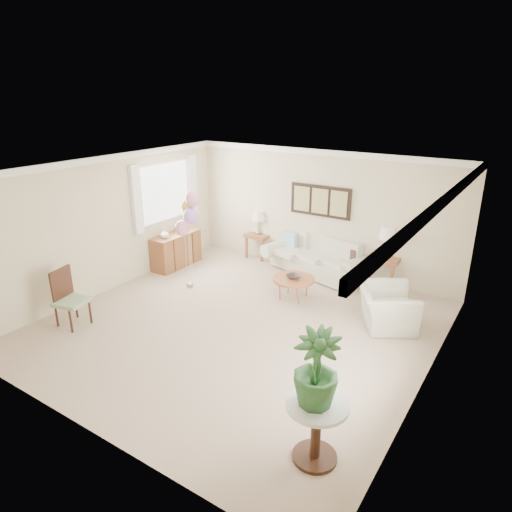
# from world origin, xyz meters

# --- Properties ---
(ground_plane) EXTENTS (6.00, 6.00, 0.00)m
(ground_plane) POSITION_xyz_m (0.00, 0.00, 0.00)
(ground_plane) COLOR tan
(room_shell) EXTENTS (6.04, 6.04, 2.60)m
(room_shell) POSITION_xyz_m (-0.11, 0.09, 1.63)
(room_shell) COLOR beige
(room_shell) RESTS_ON ground
(wall_art_triptych) EXTENTS (1.35, 0.06, 0.65)m
(wall_art_triptych) POSITION_xyz_m (0.00, 2.96, 1.55)
(wall_art_triptych) COLOR black
(wall_art_triptych) RESTS_ON ground
(sofa) EXTENTS (2.38, 1.29, 0.81)m
(sofa) POSITION_xyz_m (0.05, 2.84, 0.32)
(sofa) COLOR beige
(sofa) RESTS_ON ground
(end_table_left) EXTENTS (0.53, 0.49, 0.58)m
(end_table_left) POSITION_xyz_m (-1.52, 2.96, 0.49)
(end_table_left) COLOR brown
(end_table_left) RESTS_ON ground
(end_table_right) EXTENTS (0.58, 0.53, 0.64)m
(end_table_right) POSITION_xyz_m (1.48, 2.92, 0.53)
(end_table_right) COLOR brown
(end_table_right) RESTS_ON ground
(lamp_left) EXTENTS (0.31, 0.31, 0.54)m
(lamp_left) POSITION_xyz_m (-1.52, 2.96, 0.99)
(lamp_left) COLOR gray
(lamp_left) RESTS_ON end_table_left
(lamp_right) EXTENTS (0.34, 0.34, 0.61)m
(lamp_right) POSITION_xyz_m (1.48, 2.92, 1.10)
(lamp_right) COLOR gray
(lamp_right) RESTS_ON end_table_right
(coffee_table) EXTENTS (0.80, 0.80, 0.40)m
(coffee_table) POSITION_xyz_m (0.24, 1.45, 0.37)
(coffee_table) COLOR #A5673D
(coffee_table) RESTS_ON ground
(decor_bowl) EXTENTS (0.31, 0.31, 0.06)m
(decor_bowl) POSITION_xyz_m (0.23, 1.45, 0.44)
(decor_bowl) COLOR #302927
(decor_bowl) RESTS_ON coffee_table
(armchair) EXTENTS (1.26, 1.31, 0.65)m
(armchair) POSITION_xyz_m (2.04, 1.37, 0.33)
(armchair) COLOR beige
(armchair) RESTS_ON ground
(side_table) EXTENTS (0.66, 0.66, 0.72)m
(side_table) POSITION_xyz_m (2.37, -1.95, 0.54)
(side_table) COLOR silver
(side_table) RESTS_ON ground
(potted_plant) EXTENTS (0.54, 0.54, 0.83)m
(potted_plant) POSITION_xyz_m (2.35, -1.97, 1.13)
(potted_plant) COLOR #22491F
(potted_plant) RESTS_ON side_table
(accent_chair) EXTENTS (0.56, 0.56, 0.97)m
(accent_chair) POSITION_xyz_m (-2.40, -1.49, 0.50)
(accent_chair) COLOR #84A478
(accent_chair) RESTS_ON ground
(credenza) EXTENTS (0.46, 1.20, 0.74)m
(credenza) POSITION_xyz_m (-2.76, 1.50, 0.37)
(credenza) COLOR brown
(credenza) RESTS_ON ground
(vase_white) EXTENTS (0.22, 0.22, 0.19)m
(vase_white) POSITION_xyz_m (-2.74, 1.16, 0.84)
(vase_white) COLOR silver
(vase_white) RESTS_ON credenza
(vase_sage) EXTENTS (0.22, 0.22, 0.18)m
(vase_sage) POSITION_xyz_m (-2.74, 1.70, 0.83)
(vase_sage) COLOR #A4B093
(vase_sage) RESTS_ON credenza
(balloon_cluster) EXTENTS (0.49, 0.44, 1.97)m
(balloon_cluster) POSITION_xyz_m (-1.71, 0.79, 1.52)
(balloon_cluster) COLOR gray
(balloon_cluster) RESTS_ON ground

